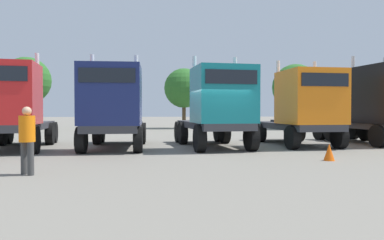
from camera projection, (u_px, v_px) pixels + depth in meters
ground at (217, 152)px, 14.85m from camera, size 200.00×200.00×0.00m
semi_truck_red at (11, 107)px, 14.98m from camera, size 3.15×6.60×4.15m
semi_truck_navy at (113, 108)px, 15.47m from camera, size 2.71×6.35×4.13m
semi_truck_teal at (218, 107)px, 15.96m from camera, size 3.03×6.33×4.12m
semi_truck_orange at (303, 107)px, 17.02m from camera, size 2.76×6.43×4.09m
semi_truck_black at (382, 104)px, 17.85m from camera, size 3.19×6.10×4.45m
visitor_in_hivis at (27, 135)px, 9.41m from camera, size 0.56×0.56×1.77m
traffic_cone_mid at (329, 152)px, 12.17m from camera, size 0.36×0.36×0.57m
oak_far_left at (27, 81)px, 33.48m from camera, size 4.30×4.30×6.66m
oak_far_centre at (184, 88)px, 35.38m from camera, size 3.84×3.84×5.85m
oak_far_right at (295, 87)px, 33.86m from camera, size 4.29×4.29×6.06m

